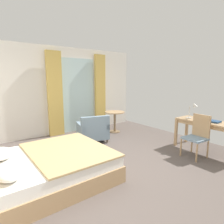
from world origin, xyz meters
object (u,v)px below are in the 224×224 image
closed_book (214,121)px  round_cafe_table (115,117)px  bed (47,167)px  desk_chair (198,134)px  armchair_by_window (93,131)px  writing_desk (209,125)px  desk_lamp (193,108)px

closed_book → round_cafe_table: 2.95m
bed → desk_chair: 3.27m
armchair_by_window → round_cafe_table: bearing=21.0°
writing_desk → armchair_by_window: bearing=128.9°
armchair_by_window → round_cafe_table: 1.19m
closed_book → armchair_by_window: size_ratio=0.29×
desk_lamp → closed_book: size_ratio=1.62×
bed → desk_chair: bearing=-16.9°
desk_lamp → bed: bearing=171.7°
closed_book → armchair_by_window: 3.08m
writing_desk → closed_book: 0.15m
bed → desk_lamp: (3.59, -0.52, 0.76)m
desk_chair → closed_book: 0.55m
desk_lamp → closed_book: bearing=-88.7°
writing_desk → desk_lamp: size_ratio=3.49×
desk_chair → desk_lamp: desk_lamp is taller
desk_lamp → armchair_by_window: bearing=134.5°
desk_lamp → round_cafe_table: (-0.76, 2.30, -0.52)m
writing_desk → desk_chair: size_ratio=1.56×
desk_chair → bed: bearing=163.1°
desk_lamp → armchair_by_window: size_ratio=0.46×
round_cafe_table → armchair_by_window: bearing=-159.0°
armchair_by_window → desk_chair: bearing=-59.0°
round_cafe_table → writing_desk: bearing=-74.3°
desk_chair → armchair_by_window: size_ratio=1.03×
desk_chair → closed_book: bearing=-12.8°
closed_book → round_cafe_table: size_ratio=0.39×
writing_desk → closed_book: size_ratio=5.64×
armchair_by_window → closed_book: bearing=-52.4°
writing_desk → desk_chair: 0.50m
desk_lamp → armchair_by_window: (-1.85, 1.88, -0.71)m
writing_desk → armchair_by_window: (-1.86, 2.31, -0.35)m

